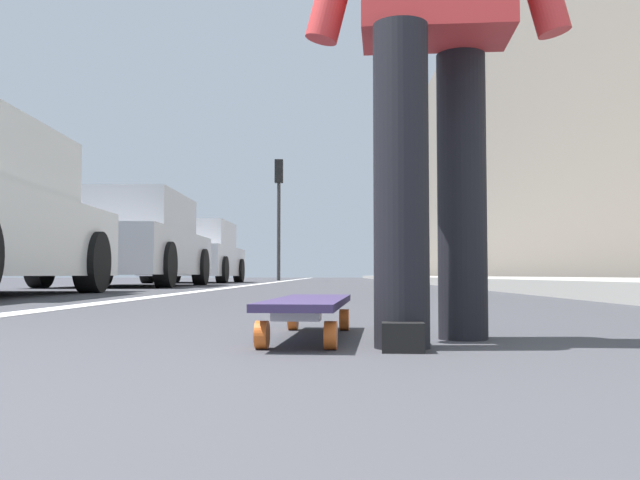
% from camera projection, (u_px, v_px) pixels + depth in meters
% --- Properties ---
extents(ground_plane, '(80.00, 80.00, 0.00)m').
position_uv_depth(ground_plane, '(317.00, 287.00, 10.47)').
color(ground_plane, '#38383D').
extents(lane_stripe_white, '(52.00, 0.16, 0.01)m').
position_uv_depth(lane_stripe_white, '(283.00, 281.00, 20.48)').
color(lane_stripe_white, silver).
rests_on(lane_stripe_white, ground).
extents(sidewalk_curb, '(52.00, 3.20, 0.14)m').
position_uv_depth(sidewalk_curb, '(464.00, 279.00, 18.39)').
color(sidewalk_curb, '#9E9B93').
rests_on(sidewalk_curb, ground).
extents(building_facade, '(40.00, 1.20, 11.75)m').
position_uv_depth(building_facade, '(530.00, 99.00, 22.61)').
color(building_facade, gray).
rests_on(building_facade, ground).
extents(skateboard, '(0.85, 0.26, 0.11)m').
position_uv_depth(skateboard, '(309.00, 306.00, 2.02)').
color(skateboard, orange).
rests_on(skateboard, ground).
extents(parked_car_mid, '(4.59, 2.06, 1.49)m').
position_uv_depth(parked_car_mid, '(130.00, 242.00, 11.41)').
color(parked_car_mid, '#B7B7BC').
rests_on(parked_car_mid, ground).
extents(parked_car_far, '(4.08, 1.94, 1.46)m').
position_uv_depth(parked_car_far, '(196.00, 254.00, 16.92)').
color(parked_car_far, silver).
rests_on(parked_car_far, ground).
extents(traffic_light, '(0.33, 0.28, 4.16)m').
position_uv_depth(traffic_light, '(279.00, 197.00, 24.08)').
color(traffic_light, '#2D2D2D').
rests_on(traffic_light, ground).
extents(pedestrian_distant, '(0.46, 0.71, 1.62)m').
position_uv_depth(pedestrian_distant, '(466.00, 240.00, 14.92)').
color(pedestrian_distant, black).
rests_on(pedestrian_distant, ground).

